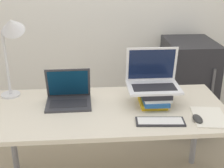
{
  "coord_description": "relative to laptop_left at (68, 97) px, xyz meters",
  "views": [
    {
      "loc": [
        -0.12,
        -1.54,
        1.68
      ],
      "look_at": [
        0.03,
        0.38,
        0.9
      ],
      "focal_mm": 50.0,
      "sensor_mm": 36.0,
      "label": 1
    }
  ],
  "objects": [
    {
      "name": "notepad",
      "position": [
        0.92,
        -0.29,
        -0.05
      ],
      "size": [
        0.24,
        0.31,
        0.01
      ],
      "color": "white",
      "rests_on": "desk"
    },
    {
      "name": "mouse",
      "position": [
        0.83,
        -0.33,
        -0.03
      ],
      "size": [
        0.06,
        0.11,
        0.03
      ],
      "color": "#2D2D2D",
      "rests_on": "desk"
    },
    {
      "name": "desk",
      "position": [
        0.27,
        -0.11,
        -0.12
      ],
      "size": [
        1.63,
        0.76,
        0.72
      ],
      "color": "beige",
      "rests_on": "ground_plane"
    },
    {
      "name": "laptop_on_books",
      "position": [
        0.59,
        -0.03,
        0.12
      ],
      "size": [
        0.36,
        0.26,
        0.27
      ],
      "color": "silver",
      "rests_on": "book_stack"
    },
    {
      "name": "desk_lamp",
      "position": [
        -0.37,
        0.13,
        0.42
      ],
      "size": [
        0.23,
        0.2,
        0.63
      ],
      "color": "silver",
      "rests_on": "desk"
    },
    {
      "name": "laptop_left",
      "position": [
        0.0,
        0.0,
        0.0
      ],
      "size": [
        0.32,
        0.26,
        0.25
      ],
      "color": "#333338",
      "rests_on": "desk"
    },
    {
      "name": "book_stack",
      "position": [
        0.6,
        -0.07,
        0.01
      ],
      "size": [
        0.2,
        0.28,
        0.12
      ],
      "color": "gold",
      "rests_on": "desk"
    },
    {
      "name": "wireless_keyboard",
      "position": [
        0.59,
        -0.33,
        -0.04
      ],
      "size": [
        0.31,
        0.14,
        0.01
      ],
      "color": "#28282D",
      "rests_on": "desk"
    },
    {
      "name": "mini_fridge",
      "position": [
        1.15,
        0.88,
        -0.31
      ],
      "size": [
        0.47,
        0.61,
        0.93
      ],
      "color": "#232328",
      "rests_on": "ground_plane"
    }
  ]
}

